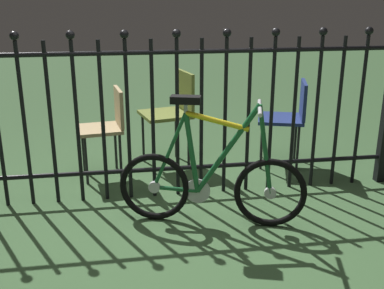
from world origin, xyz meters
TOP-DOWN VIEW (x-y plane):
  - ground_plane at (0.00, 0.00)m, footprint 20.00×20.00m
  - iron_fence at (-0.06, 0.57)m, footprint 3.72×0.07m
  - bicycle at (0.23, 0.04)m, footprint 1.27×0.49m
  - chair_navy at (1.17, 1.09)m, footprint 0.51×0.51m
  - chair_tan at (-0.48, 1.07)m, footprint 0.42×0.41m
  - chair_olive at (0.12, 1.27)m, footprint 0.50×0.50m

SIDE VIEW (x-z plane):
  - ground_plane at x=0.00m, z-range 0.00..0.00m
  - bicycle at x=0.23m, z-range -0.14..0.77m
  - chair_tan at x=-0.48m, z-range 0.09..0.87m
  - chair_navy at x=1.17m, z-range 0.10..0.89m
  - chair_olive at x=0.12m, z-range 0.11..0.99m
  - iron_fence at x=-0.06m, z-range 0.01..1.38m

